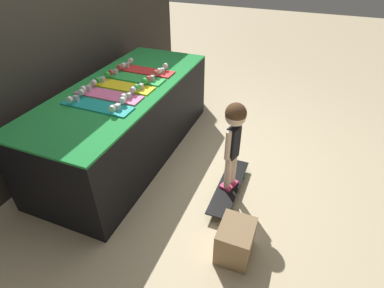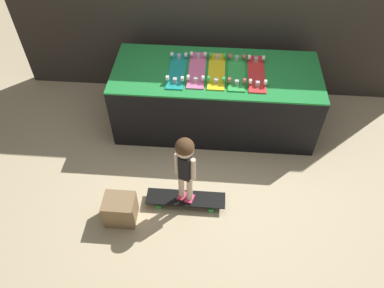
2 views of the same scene
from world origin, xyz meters
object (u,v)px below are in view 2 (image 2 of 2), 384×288
Objects in this scene: skateboard_green_on_rack at (236,72)px; skateboard_red_on_rack at (256,73)px; skateboard_on_floor at (186,199)px; skateboard_teal_on_rack at (177,70)px; skateboard_pink_on_rack at (197,69)px; child at (185,160)px; skateboard_yellow_on_rack at (217,70)px; storage_box at (120,209)px.

skateboard_green_on_rack and skateboard_red_on_rack have the same top height.
skateboard_on_floor is at bearing -110.83° from skateboard_green_on_rack.
skateboard_teal_on_rack is 1.00× the size of skateboard_pink_on_rack.
skateboard_pink_on_rack is at bearing 88.80° from skateboard_on_floor.
skateboard_green_on_rack is 0.82× the size of skateboard_on_floor.
skateboard_on_floor is 0.61m from child.
skateboard_green_on_rack is at bearing 86.95° from child.
skateboard_yellow_on_rack is 1.00× the size of skateboard_red_on_rack.
skateboard_on_floor is (-0.02, -1.19, -0.72)m from skateboard_pink_on_rack.
child is (-0.45, -1.18, -0.11)m from skateboard_green_on_rack.
skateboard_red_on_rack is (0.64, -0.02, 0.00)m from skateboard_pink_on_rack.
skateboard_yellow_on_rack is at bearing 58.92° from storage_box.
skateboard_yellow_on_rack and skateboard_green_on_rack have the same top height.
skateboard_yellow_on_rack is at bearing 178.00° from skateboard_green_on_rack.
skateboard_teal_on_rack is at bearing -176.99° from skateboard_yellow_on_rack.
skateboard_pink_on_rack is at bearing 178.38° from skateboard_red_on_rack.
skateboard_yellow_on_rack is at bearing 96.49° from child.
child is (-0.02, -1.19, -0.11)m from skateboard_pink_on_rack.
skateboard_on_floor is at bearing -80.88° from skateboard_teal_on_rack.
skateboard_red_on_rack is 1.99m from storage_box.
skateboard_on_floor is (-0.66, -1.18, -0.72)m from skateboard_red_on_rack.
skateboard_yellow_on_rack reaches higher than skateboard_on_floor.
skateboard_on_floor is (-0.45, -1.18, -0.72)m from skateboard_green_on_rack.
child is (-0.66, -1.18, -0.11)m from skateboard_red_on_rack.
skateboard_teal_on_rack reaches higher than skateboard_on_floor.
child reaches higher than skateboard_yellow_on_rack.
skateboard_green_on_rack is at bearing 1.34° from skateboard_teal_on_rack.
skateboard_pink_on_rack is 1.39m from skateboard_on_floor.
skateboard_yellow_on_rack is (0.21, -0.00, 0.00)m from skateboard_pink_on_rack.
skateboard_pink_on_rack and skateboard_red_on_rack have the same top height.
skateboard_on_floor is at bearing -119.38° from skateboard_red_on_rack.
child is at bearing -80.88° from skateboard_teal_on_rack.
skateboard_pink_on_rack is 1.00× the size of skateboard_red_on_rack.
skateboard_yellow_on_rack and skateboard_red_on_rack have the same top height.
skateboard_yellow_on_rack is 2.17× the size of storage_box.
child is at bearing -101.28° from skateboard_yellow_on_rack.
storage_box is (-0.42, -1.39, -0.64)m from skateboard_teal_on_rack.
skateboard_red_on_rack is (0.85, 0.01, 0.00)m from skateboard_teal_on_rack.
skateboard_teal_on_rack and skateboard_pink_on_rack have the same top height.
skateboard_pink_on_rack and skateboard_yellow_on_rack have the same top height.
skateboard_pink_on_rack is 0.21m from skateboard_yellow_on_rack.
child reaches higher than skateboard_pink_on_rack.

